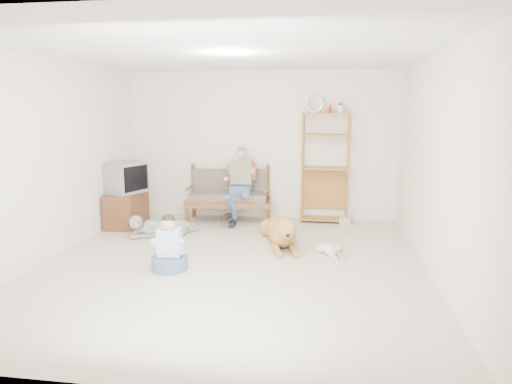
% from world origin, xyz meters
% --- Properties ---
extents(floor, '(5.50, 5.50, 0.00)m').
position_xyz_m(floor, '(0.00, 0.00, 0.00)').
color(floor, beige).
rests_on(floor, ground).
extents(ceiling, '(5.50, 5.50, 0.00)m').
position_xyz_m(ceiling, '(0.00, 0.00, 2.70)').
color(ceiling, white).
rests_on(ceiling, ground).
extents(wall_back, '(5.00, 0.00, 5.00)m').
position_xyz_m(wall_back, '(0.00, 2.75, 1.35)').
color(wall_back, silver).
rests_on(wall_back, ground).
extents(wall_front, '(5.00, 0.00, 5.00)m').
position_xyz_m(wall_front, '(0.00, -2.75, 1.35)').
color(wall_front, silver).
rests_on(wall_front, ground).
extents(wall_left, '(0.00, 5.50, 5.50)m').
position_xyz_m(wall_left, '(-2.50, 0.00, 1.35)').
color(wall_left, silver).
rests_on(wall_left, ground).
extents(wall_right, '(0.00, 5.50, 5.50)m').
position_xyz_m(wall_right, '(2.50, 0.00, 1.35)').
color(wall_right, silver).
rests_on(wall_right, ground).
extents(loveseat, '(1.55, 0.82, 0.95)m').
position_xyz_m(loveseat, '(-0.52, 2.40, 0.49)').
color(loveseat, brown).
rests_on(loveseat, ground).
extents(man, '(0.51, 0.73, 1.19)m').
position_xyz_m(man, '(-0.31, 2.19, 0.62)').
color(man, '#4D628D').
rests_on(man, loveseat).
extents(etagere, '(0.87, 0.38, 2.27)m').
position_xyz_m(etagere, '(1.20, 2.55, 1.00)').
color(etagere, '#9E6431').
rests_on(etagere, ground).
extents(book_stack, '(0.24, 0.21, 0.13)m').
position_xyz_m(book_stack, '(1.59, 2.41, 0.06)').
color(book_stack, beige).
rests_on(book_stack, ground).
extents(tv_stand, '(0.54, 0.92, 0.60)m').
position_xyz_m(tv_stand, '(-2.23, 1.76, 0.30)').
color(tv_stand, brown).
rests_on(tv_stand, ground).
extents(crt_tv, '(0.70, 0.78, 0.53)m').
position_xyz_m(crt_tv, '(-2.19, 1.70, 0.86)').
color(crt_tv, gray).
rests_on(crt_tv, tv_stand).
extents(wall_outlet, '(0.12, 0.02, 0.08)m').
position_xyz_m(wall_outlet, '(-1.25, 2.73, 0.30)').
color(wall_outlet, white).
rests_on(wall_outlet, ground).
extents(golden_retriever, '(0.68, 1.66, 0.52)m').
position_xyz_m(golden_retriever, '(0.56, 1.01, 0.21)').
color(golden_retriever, '#A47939').
rests_on(golden_retriever, ground).
extents(shaggy_dog, '(1.07, 0.70, 0.36)m').
position_xyz_m(shaggy_dog, '(-1.44, 1.21, 0.15)').
color(shaggy_dog, silver).
rests_on(shaggy_dog, ground).
extents(terrier, '(0.40, 0.48, 0.22)m').
position_xyz_m(terrier, '(1.31, 0.59, 0.09)').
color(terrier, silver).
rests_on(terrier, ground).
extents(child, '(0.46, 0.46, 0.72)m').
position_xyz_m(child, '(-0.74, -0.28, 0.26)').
color(child, '#4D628D').
rests_on(child, ground).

